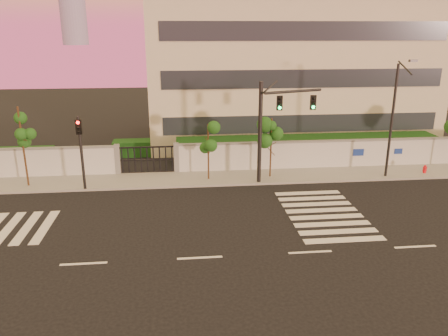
{
  "coord_description": "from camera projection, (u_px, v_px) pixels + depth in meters",
  "views": [
    {
      "loc": [
        -0.69,
        -17.15,
        9.64
      ],
      "look_at": [
        1.7,
        6.0,
        2.21
      ],
      "focal_mm": 35.0,
      "sensor_mm": 36.0,
      "label": 1
    }
  ],
  "objects": [
    {
      "name": "fire_hydrant",
      "position": [
        425.0,
        170.0,
        30.09
      ],
      "size": [
        0.28,
        0.27,
        0.72
      ],
      "rotation": [
        0.0,
        0.0,
        -0.4
      ],
      "color": "red",
      "rests_on": "ground"
    },
    {
      "name": "street_tree_e",
      "position": [
        272.0,
        135.0,
        28.61
      ],
      "size": [
        1.3,
        1.03,
        4.12
      ],
      "color": "#382314",
      "rests_on": "ground"
    },
    {
      "name": "traffic_signal_secondary",
      "position": [
        81.0,
        145.0,
        26.31
      ],
      "size": [
        0.37,
        0.35,
        4.71
      ],
      "rotation": [
        0.0,
        0.0,
        -0.31
      ],
      "color": "black",
      "rests_on": "ground"
    },
    {
      "name": "street_tree_d",
      "position": [
        208.0,
        140.0,
        28.18
      ],
      "size": [
        1.32,
        1.05,
        3.83
      ],
      "color": "#382314",
      "rests_on": "ground"
    },
    {
      "name": "sidewalk",
      "position": [
        192.0,
        179.0,
        29.18
      ],
      "size": [
        60.0,
        3.0,
        0.15
      ],
      "primitive_type": "cube",
      "color": "gray",
      "rests_on": "ground"
    },
    {
      "name": "institutional_building",
      "position": [
        287.0,
        70.0,
        39.1
      ],
      "size": [
        24.4,
        12.4,
        12.25
      ],
      "color": "beige",
      "rests_on": "ground"
    },
    {
      "name": "road_markings",
      "position": [
        166.0,
        223.0,
        22.66
      ],
      "size": [
        57.0,
        7.62,
        0.02
      ],
      "color": "silver",
      "rests_on": "ground"
    },
    {
      "name": "traffic_signal_main",
      "position": [
        273.0,
        120.0,
        27.29
      ],
      "size": [
        4.1,
        1.43,
        6.61
      ],
      "rotation": [
        0.0,
        0.0,
        0.32
      ],
      "color": "black",
      "rests_on": "ground"
    },
    {
      "name": "hedge_row",
      "position": [
        205.0,
        151.0,
        33.09
      ],
      "size": [
        41.0,
        4.25,
        1.8
      ],
      "color": "#103713",
      "rests_on": "ground"
    },
    {
      "name": "street_tree_c",
      "position": [
        21.0,
        129.0,
        26.67
      ],
      "size": [
        1.4,
        1.12,
        5.19
      ],
      "color": "#382314",
      "rests_on": "ground"
    },
    {
      "name": "ground",
      "position": [
        200.0,
        258.0,
        19.25
      ],
      "size": [
        120.0,
        120.0,
        0.0
      ],
      "primitive_type": "plane",
      "color": "black",
      "rests_on": "ground"
    },
    {
      "name": "perimeter_wall",
      "position": [
        192.0,
        158.0,
        30.31
      ],
      "size": [
        60.0,
        0.36,
        2.2
      ],
      "color": "silver",
      "rests_on": "ground"
    },
    {
      "name": "streetlight_east",
      "position": [
        394.0,
        116.0,
        28.15
      ],
      "size": [
        0.47,
        1.91,
        7.93
      ],
      "color": "black",
      "rests_on": "ground"
    }
  ]
}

